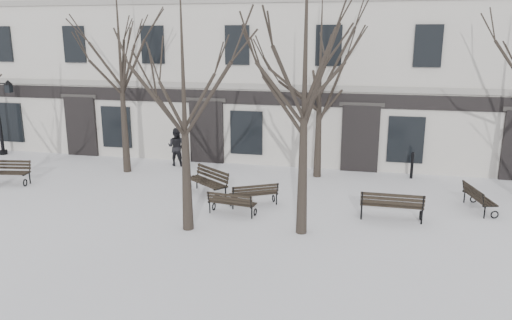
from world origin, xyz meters
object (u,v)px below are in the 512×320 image
(lamp_post, at_px, (3,112))
(bench_5, at_px, (478,197))
(bench_2, at_px, (392,204))
(bench_3, at_px, (208,181))
(bench_4, at_px, (254,194))
(bench_0, at_px, (6,172))
(bench_1, at_px, (232,202))
(tree_2, at_px, (306,46))
(tree_1, at_px, (183,77))

(lamp_post, bearing_deg, bench_5, -9.30)
(bench_2, height_order, bench_5, bench_2)
(bench_3, xyz_separation_m, lamp_post, (-11.85, 3.95, 1.60))
(bench_4, bearing_deg, bench_0, -31.48)
(bench_1, xyz_separation_m, bench_2, (5.15, 0.67, 0.10))
(bench_2, bearing_deg, tree_2, 32.13)
(bench_5, xyz_separation_m, lamp_post, (-21.35, 3.50, 1.69))
(bench_0, distance_m, bench_3, 8.34)
(tree_1, relative_size, bench_4, 4.31)
(tree_2, relative_size, bench_2, 4.46)
(tree_2, bearing_deg, bench_2, 32.02)
(tree_1, distance_m, tree_2, 3.59)
(bench_1, relative_size, bench_5, 0.93)
(tree_2, relative_size, bench_4, 5.12)
(tree_1, relative_size, bench_3, 3.73)
(bench_4, relative_size, lamp_post, 0.46)
(bench_1, height_order, bench_3, bench_3)
(tree_2, bearing_deg, tree_1, -171.93)
(bench_3, xyz_separation_m, bench_5, (9.51, 0.46, -0.09))
(bench_0, xyz_separation_m, lamp_post, (-3.52, 4.43, 1.63))
(bench_2, relative_size, bench_3, 0.99)
(bench_3, bearing_deg, lamp_post, -161.01)
(bench_1, xyz_separation_m, bench_4, (0.52, 1.03, 0.02))
(bench_1, distance_m, bench_5, 8.39)
(bench_0, height_order, bench_4, bench_0)
(bench_4, relative_size, bench_5, 0.98)
(bench_1, xyz_separation_m, bench_3, (-1.45, 1.87, 0.11))
(bench_5, bearing_deg, bench_2, 106.53)
(bench_3, relative_size, lamp_post, 0.54)
(bench_5, bearing_deg, tree_2, 107.62)
(bench_3, distance_m, bench_5, 9.52)
(bench_0, distance_m, bench_5, 17.86)
(bench_0, bearing_deg, lamp_post, 119.16)
(bench_1, distance_m, bench_3, 2.37)
(bench_4, bearing_deg, tree_2, 104.28)
(lamp_post, bearing_deg, tree_2, -23.42)
(bench_0, relative_size, lamp_post, 0.53)
(tree_2, bearing_deg, bench_4, 133.74)
(bench_3, bearing_deg, tree_2, 1.21)
(tree_1, distance_m, bench_0, 10.15)
(tree_2, xyz_separation_m, bench_3, (-3.93, 2.88, -4.99))
(tree_1, xyz_separation_m, bench_2, (6.13, 2.16, -4.12))
(tree_1, xyz_separation_m, bench_3, (-0.48, 3.37, -4.11))
(tree_1, height_order, bench_2, tree_1)
(tree_1, height_order, tree_2, tree_2)
(tree_2, height_order, lamp_post, tree_2)
(tree_2, xyz_separation_m, bench_1, (-2.47, 1.00, -5.10))
(tree_2, height_order, bench_2, tree_2)
(lamp_post, bearing_deg, bench_1, -23.67)
(bench_2, bearing_deg, bench_3, -10.21)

